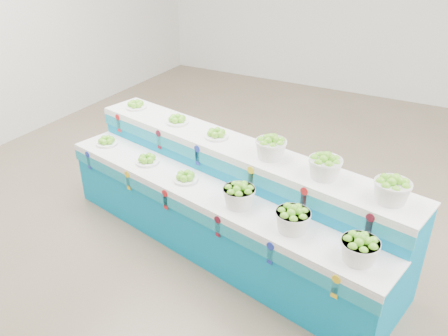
{
  "coord_description": "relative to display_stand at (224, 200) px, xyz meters",
  "views": [
    {
      "loc": [
        0.85,
        -3.65,
        2.97
      ],
      "look_at": [
        -0.99,
        -0.26,
        0.87
      ],
      "focal_mm": 37.07,
      "sensor_mm": 36.0,
      "label": 1
    }
  ],
  "objects": [
    {
      "name": "plate_upper_left",
      "position": [
        -1.46,
        0.54,
        0.56
      ],
      "size": [
        0.29,
        0.29,
        0.1
      ],
      "primitive_type": "cylinder",
      "rotation": [
        0.0,
        0.0,
        -0.21
      ],
      "color": "white",
      "rests_on": "display_stand"
    },
    {
      "name": "plate_lower_mid",
      "position": [
        -0.89,
        -0.04,
        0.26
      ],
      "size": [
        0.29,
        0.29,
        0.1
      ],
      "primitive_type": "cylinder",
      "rotation": [
        0.0,
        0.0,
        -0.21
      ],
      "color": "white",
      "rests_on": "display_stand"
    },
    {
      "name": "display_stand",
      "position": [
        0.0,
        0.0,
        0.0
      ],
      "size": [
        3.79,
        1.69,
        1.02
      ],
      "primitive_type": null,
      "rotation": [
        0.0,
        0.0,
        -0.21
      ],
      "color": "#0487BE",
      "rests_on": "ground"
    },
    {
      "name": "basket_lower_mid",
      "position": [
        0.86,
        -0.42,
        0.32
      ],
      "size": [
        0.34,
        0.34,
        0.21
      ],
      "primitive_type": null,
      "rotation": [
        0.0,
        0.0,
        -0.21
      ],
      "color": "silver",
      "rests_on": "display_stand"
    },
    {
      "name": "plate_lower_left",
      "position": [
        -1.56,
        0.1,
        0.26
      ],
      "size": [
        0.29,
        0.29,
        0.1
      ],
      "primitive_type": "cylinder",
      "rotation": [
        0.0,
        0.0,
        -0.21
      ],
      "color": "white",
      "rests_on": "display_stand"
    },
    {
      "name": "basket_lower_left",
      "position": [
        0.31,
        -0.3,
        0.32
      ],
      "size": [
        0.34,
        0.34,
        0.21
      ],
      "primitive_type": null,
      "rotation": [
        0.0,
        0.0,
        -0.21
      ],
      "color": "silver",
      "rests_on": "display_stand"
    },
    {
      "name": "plate_upper_mid",
      "position": [
        -0.79,
        0.4,
        0.56
      ],
      "size": [
        0.29,
        0.29,
        0.1
      ],
      "primitive_type": "cylinder",
      "rotation": [
        0.0,
        0.0,
        -0.21
      ],
      "color": "white",
      "rests_on": "display_stand"
    },
    {
      "name": "plate_lower_right",
      "position": [
        -0.34,
        -0.16,
        0.26
      ],
      "size": [
        0.29,
        0.29,
        0.1
      ],
      "primitive_type": "cylinder",
      "rotation": [
        0.0,
        0.0,
        -0.21
      ],
      "color": "white",
      "rests_on": "display_stand"
    },
    {
      "name": "basket_upper_mid",
      "position": [
        0.95,
        0.03,
        0.62
      ],
      "size": [
        0.34,
        0.34,
        0.21
      ],
      "primitive_type": null,
      "rotation": [
        0.0,
        0.0,
        -0.21
      ],
      "color": "silver",
      "rests_on": "display_stand"
    },
    {
      "name": "basket_upper_left",
      "position": [
        0.41,
        0.15,
        0.62
      ],
      "size": [
        0.34,
        0.34,
        0.21
      ],
      "primitive_type": null,
      "rotation": [
        0.0,
        0.0,
        -0.21
      ],
      "color": "silver",
      "rests_on": "display_stand"
    },
    {
      "name": "basket_lower_right",
      "position": [
        1.43,
        -0.54,
        0.32
      ],
      "size": [
        0.34,
        0.34,
        0.21
      ],
      "primitive_type": null,
      "rotation": [
        0.0,
        0.0,
        -0.21
      ],
      "color": "silver",
      "rests_on": "display_stand"
    },
    {
      "name": "ground",
      "position": [
        0.99,
        0.26,
        -0.51
      ],
      "size": [
        10.0,
        10.0,
        0.0
      ],
      "primitive_type": "plane",
      "color": "brown",
      "rests_on": "ground"
    },
    {
      "name": "basket_upper_right",
      "position": [
        1.53,
        -0.09,
        0.62
      ],
      "size": [
        0.34,
        0.34,
        0.21
      ],
      "primitive_type": null,
      "rotation": [
        0.0,
        0.0,
        -0.21
      ],
      "color": "silver",
      "rests_on": "display_stand"
    },
    {
      "name": "plate_upper_right",
      "position": [
        -0.24,
        0.28,
        0.56
      ],
      "size": [
        0.29,
        0.29,
        0.1
      ],
      "primitive_type": "cylinder",
      "rotation": [
        0.0,
        0.0,
        -0.21
      ],
      "color": "white",
      "rests_on": "display_stand"
    }
  ]
}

